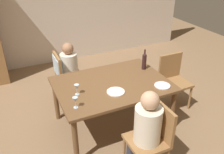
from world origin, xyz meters
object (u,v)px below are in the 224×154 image
object	(u,v)px
person_man_bearded	(145,129)
dinner_plate_host	(162,86)
wine_glass_centre	(75,100)
chair_far_left	(63,72)
wine_glass_near_left	(77,87)
chair_right_end	(173,77)
person_woman_host	(71,68)
dining_table	(112,88)
chair_near	(153,135)
dinner_plate_guest_left	(116,92)
wine_bottle_tall_green	(144,61)

from	to	relation	value
person_man_bearded	dinner_plate_host	bearing A→B (deg)	-47.46
wine_glass_centre	chair_far_left	bearing A→B (deg)	82.74
person_man_bearded	wine_glass_near_left	bearing A→B (deg)	30.43
chair_right_end	wine_glass_centre	xyz separation A→B (m)	(-1.85, -0.44, 0.33)
chair_right_end	person_woman_host	xyz separation A→B (m)	(-1.53, 0.87, 0.11)
wine_glass_near_left	dining_table	bearing A→B (deg)	7.53
wine_glass_near_left	wine_glass_centre	distance (m)	0.30
chair_near	wine_glass_near_left	bearing A→B (deg)	35.55
dining_table	chair_right_end	size ratio (longest dim) A/B	1.76
dinner_plate_host	wine_glass_centre	bearing A→B (deg)	178.97
person_woman_host	dinner_plate_host	bearing A→B (deg)	35.41
wine_glass_centre	dinner_plate_host	size ratio (longest dim) A/B	0.66
wine_glass_centre	dinner_plate_host	xyz separation A→B (m)	(1.27, -0.02, -0.10)
wine_glass_near_left	wine_glass_centre	world-z (taller)	same
chair_far_left	dinner_plate_guest_left	xyz separation A→B (m)	(0.43, -1.21, 0.17)
wine_glass_near_left	person_man_bearded	bearing A→B (deg)	-59.57
chair_far_left	person_man_bearded	bearing A→B (deg)	13.52
dining_table	chair_far_left	size ratio (longest dim) A/B	1.76
wine_glass_centre	dinner_plate_host	world-z (taller)	wine_glass_centre
chair_right_end	wine_glass_near_left	xyz separation A→B (m)	(-1.74, -0.16, 0.33)
wine_bottle_tall_green	dinner_plate_guest_left	size ratio (longest dim) A/B	1.37
dining_table	dinner_plate_host	bearing A→B (deg)	-31.58
person_woman_host	wine_glass_centre	size ratio (longest dim) A/B	7.39
dinner_plate_host	person_man_bearded	bearing A→B (deg)	-137.46
dinner_plate_host	dinner_plate_guest_left	distance (m)	0.68
wine_bottle_tall_green	dinner_plate_guest_left	world-z (taller)	wine_bottle_tall_green
wine_glass_near_left	chair_right_end	bearing A→B (deg)	5.25
chair_far_left	dinner_plate_guest_left	bearing A→B (deg)	19.62
wine_glass_near_left	dinner_plate_host	bearing A→B (deg)	-14.67
chair_far_left	person_man_bearded	size ratio (longest dim) A/B	0.80
chair_near	person_man_bearded	world-z (taller)	person_man_bearded
chair_far_left	wine_glass_near_left	distance (m)	1.07
person_man_bearded	dinner_plate_guest_left	size ratio (longest dim) A/B	4.69
person_woman_host	wine_glass_centre	world-z (taller)	person_woman_host
wine_bottle_tall_green	wine_glass_centre	world-z (taller)	wine_bottle_tall_green
wine_glass_centre	person_woman_host	bearing A→B (deg)	76.45
chair_far_left	dinner_plate_host	bearing A→B (deg)	39.44
dinner_plate_guest_left	wine_bottle_tall_green	bearing A→B (deg)	31.64
wine_glass_near_left	dinner_plate_guest_left	distance (m)	0.53
chair_right_end	person_man_bearded	distance (m)	1.61
chair_right_end	dinner_plate_host	world-z (taller)	chair_right_end
dinner_plate_host	dinner_plate_guest_left	size ratio (longest dim) A/B	0.92
person_woman_host	wine_glass_centre	bearing A→B (deg)	-13.55
chair_far_left	dinner_plate_guest_left	size ratio (longest dim) A/B	3.76
dinner_plate_host	chair_far_left	bearing A→B (deg)	129.44
person_woman_host	dinner_plate_guest_left	distance (m)	1.24
wine_bottle_tall_green	wine_glass_near_left	size ratio (longest dim) A/B	2.24
wine_glass_near_left	person_woman_host	bearing A→B (deg)	78.56
person_woman_host	dinner_plate_guest_left	xyz separation A→B (m)	(0.28, -1.21, 0.12)
chair_right_end	wine_glass_near_left	world-z (taller)	chair_right_end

